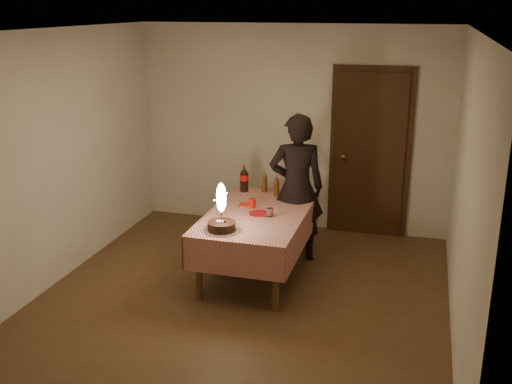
# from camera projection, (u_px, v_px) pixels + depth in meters

# --- Properties ---
(ground) EXTENTS (4.00, 4.50, 0.01)m
(ground) POSITION_uv_depth(u_px,v_px,m) (240.00, 301.00, 5.95)
(ground) COLOR brown
(ground) RESTS_ON ground
(room_shell) EXTENTS (4.04, 4.54, 2.62)m
(room_shell) POSITION_uv_depth(u_px,v_px,m) (245.00, 137.00, 5.51)
(room_shell) COLOR beige
(room_shell) RESTS_ON ground
(dining_table) EXTENTS (1.02, 1.72, 0.71)m
(dining_table) POSITION_uv_depth(u_px,v_px,m) (257.00, 221.00, 6.38)
(dining_table) COLOR brown
(dining_table) RESTS_ON ground
(birthday_cake) EXTENTS (0.35, 0.35, 0.48)m
(birthday_cake) POSITION_uv_depth(u_px,v_px,m) (222.00, 219.00, 5.81)
(birthday_cake) COLOR white
(birthday_cake) RESTS_ON dining_table
(red_plate) EXTENTS (0.22, 0.22, 0.01)m
(red_plate) POSITION_uv_depth(u_px,v_px,m) (259.00, 213.00, 6.31)
(red_plate) COLOR #B80C12
(red_plate) RESTS_ON dining_table
(red_cup) EXTENTS (0.08, 0.08, 0.10)m
(red_cup) POSITION_uv_depth(u_px,v_px,m) (252.00, 203.00, 6.48)
(red_cup) COLOR #AA160B
(red_cup) RESTS_ON dining_table
(clear_cup) EXTENTS (0.07, 0.07, 0.09)m
(clear_cup) POSITION_uv_depth(u_px,v_px,m) (270.00, 212.00, 6.21)
(clear_cup) COLOR white
(clear_cup) RESTS_ON dining_table
(napkin_stack) EXTENTS (0.15, 0.15, 0.02)m
(napkin_stack) POSITION_uv_depth(u_px,v_px,m) (246.00, 205.00, 6.55)
(napkin_stack) COLOR red
(napkin_stack) RESTS_ON dining_table
(cola_bottle) EXTENTS (0.10, 0.10, 0.32)m
(cola_bottle) POSITION_uv_depth(u_px,v_px,m) (244.00, 179.00, 7.02)
(cola_bottle) COLOR black
(cola_bottle) RESTS_ON dining_table
(amber_bottle_left) EXTENTS (0.06, 0.06, 0.25)m
(amber_bottle_left) POSITION_uv_depth(u_px,v_px,m) (264.00, 182.00, 7.01)
(amber_bottle_left) COLOR #5C300F
(amber_bottle_left) RESTS_ON dining_table
(amber_bottle_right) EXTENTS (0.06, 0.06, 0.25)m
(amber_bottle_right) POSITION_uv_depth(u_px,v_px,m) (288.00, 188.00, 6.77)
(amber_bottle_right) COLOR #5C300F
(amber_bottle_right) RESTS_ON dining_table
(amber_bottle_mid) EXTENTS (0.06, 0.06, 0.25)m
(amber_bottle_mid) POSITION_uv_depth(u_px,v_px,m) (276.00, 186.00, 6.87)
(amber_bottle_mid) COLOR #5C300F
(amber_bottle_mid) RESTS_ON dining_table
(photographer) EXTENTS (0.70, 0.56, 1.70)m
(photographer) POSITION_uv_depth(u_px,v_px,m) (297.00, 188.00, 6.71)
(photographer) COLOR black
(photographer) RESTS_ON ground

